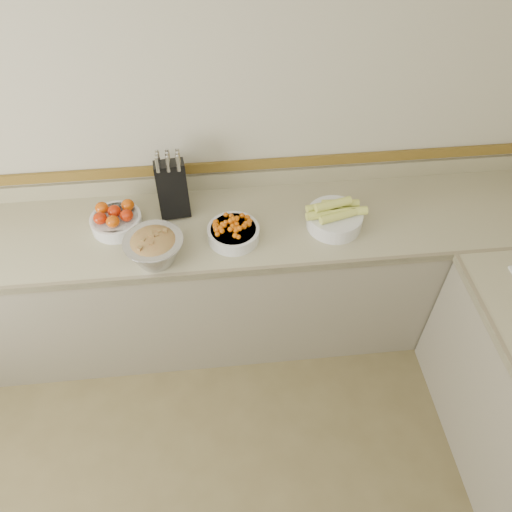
{
  "coord_description": "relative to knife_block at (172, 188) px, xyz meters",
  "views": [
    {
      "loc": [
        0.19,
        -0.23,
        2.73
      ],
      "look_at": [
        0.35,
        1.35,
        1.0
      ],
      "focal_mm": 35.0,
      "sensor_mm": 36.0,
      "label": 1
    }
  ],
  "objects": [
    {
      "name": "back_wall",
      "position": [
        0.04,
        0.17,
        0.25
      ],
      "size": [
        4.0,
        0.0,
        4.0
      ],
      "primitive_type": "plane",
      "rotation": [
        1.57,
        0.0,
        0.0
      ],
      "color": "#BAB499",
      "rests_on": "ground_plane"
    },
    {
      "name": "counter_back",
      "position": [
        0.04,
        -0.15,
        -0.6
      ],
      "size": [
        4.0,
        0.65,
        1.08
      ],
      "color": "tan",
      "rests_on": "ground_plane"
    },
    {
      "name": "knife_block",
      "position": [
        0.0,
        0.0,
        0.0
      ],
      "size": [
        0.18,
        0.2,
        0.38
      ],
      "color": "black",
      "rests_on": "counter_back"
    },
    {
      "name": "tomato_bowl",
      "position": [
        -0.3,
        -0.1,
        -0.1
      ],
      "size": [
        0.27,
        0.27,
        0.13
      ],
      "color": "silver",
      "rests_on": "counter_back"
    },
    {
      "name": "cherry_tomato_bowl",
      "position": [
        0.3,
        -0.25,
        -0.11
      ],
      "size": [
        0.27,
        0.27,
        0.14
      ],
      "color": "silver",
      "rests_on": "counter_back"
    },
    {
      "name": "corn_bowl",
      "position": [
        0.83,
        -0.21,
        -0.09
      ],
      "size": [
        0.32,
        0.29,
        0.17
      ],
      "color": "silver",
      "rests_on": "counter_back"
    },
    {
      "name": "rhubarb_bowl",
      "position": [
        -0.09,
        -0.36,
        -0.07
      ],
      "size": [
        0.29,
        0.29,
        0.16
      ],
      "color": "#B2B2BA",
      "rests_on": "counter_back"
    }
  ]
}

